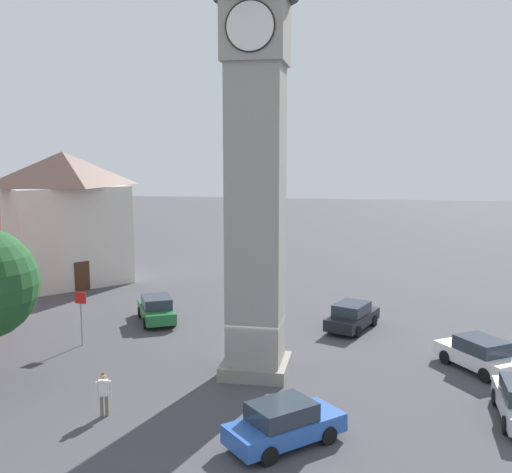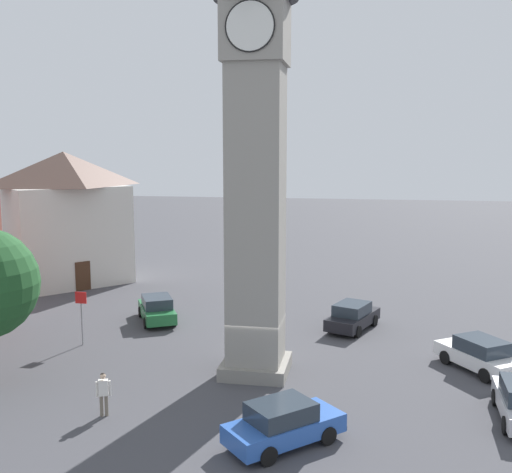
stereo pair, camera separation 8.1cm
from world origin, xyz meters
The scene contains 9 objects.
ground_plane centered at (0.00, 0.00, 0.00)m, with size 200.00×200.00×0.00m, color #424247.
clock_tower centered at (0.00, 0.00, 13.74)m, with size 3.53×3.53×23.40m.
car_blue_kerb centered at (4.14, 7.39, 0.76)m, with size 3.09×4.46×1.53m.
car_silver_kerb centered at (-7.18, 6.88, 0.76)m, with size 3.44×4.43×1.53m.
car_red_corner centered at (9.94, 2.10, 0.76)m, with size 3.71×4.36×1.53m.
car_black_far centered at (2.12, -6.30, 0.76)m, with size 4.15×4.06×1.53m.
pedestrian centered at (-4.84, -5.34, 1.01)m, with size 0.52×0.34×1.69m.
building_shop_left centered at (-17.21, 15.26, 5.04)m, with size 10.21×10.44×9.89m.
road_sign centered at (-9.50, 2.16, 1.90)m, with size 0.60×0.07×2.80m.
Camera 2 is at (4.59, -24.93, 9.88)m, focal length 41.24 mm.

